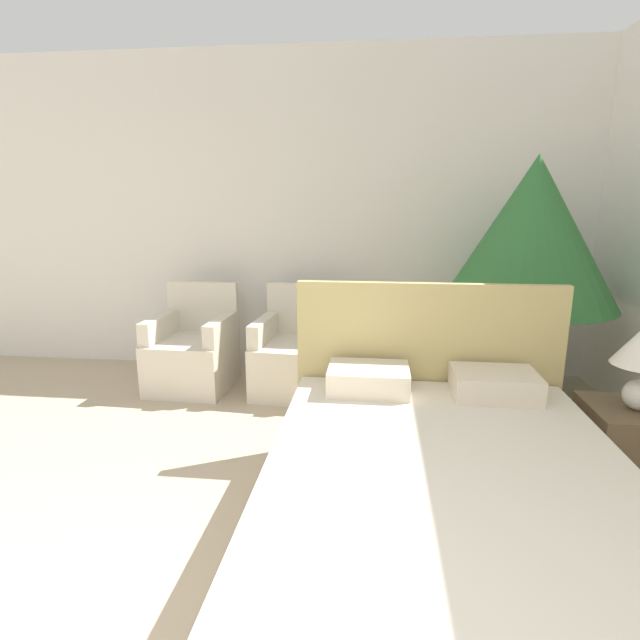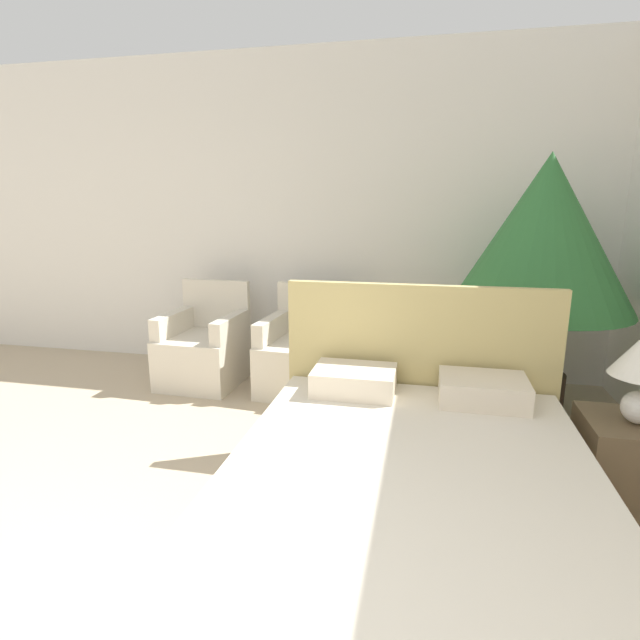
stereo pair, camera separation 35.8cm
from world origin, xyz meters
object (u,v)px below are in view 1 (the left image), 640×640
potted_palm (532,239)px  nightstand (631,448)px  armchair_near_window_right (296,359)px  bed (446,514)px  armchair_near_window_left (193,356)px

potted_palm → nightstand: bearing=-76.5°
nightstand → armchair_near_window_right: bearing=149.1°
bed → armchair_near_window_left: (-1.88, 2.06, 0.00)m
armchair_near_window_left → potted_palm: bearing=0.9°
armchair_near_window_left → potted_palm: 2.90m
armchair_near_window_left → armchair_near_window_right: 0.90m
armchair_near_window_left → bed: bearing=-45.7°
potted_palm → nightstand: 1.64m
potted_palm → nightstand: size_ratio=3.84×
bed → armchair_near_window_left: size_ratio=2.53×
nightstand → potted_palm: bearing=103.5°
nightstand → armchair_near_window_left: bearing=157.3°
armchair_near_window_left → armchair_near_window_right: bearing=1.9°
armchair_near_window_left → armchair_near_window_right: same height
bed → nightstand: bearing=35.8°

